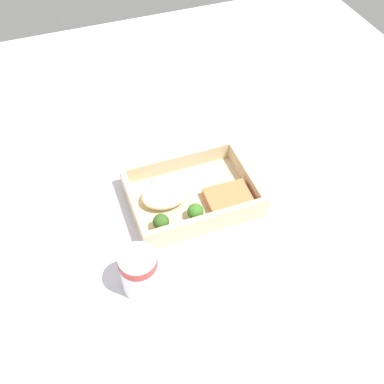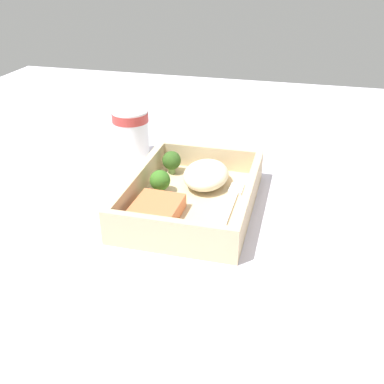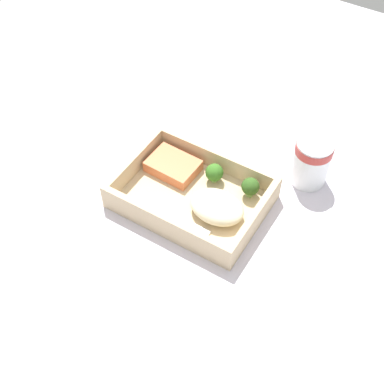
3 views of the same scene
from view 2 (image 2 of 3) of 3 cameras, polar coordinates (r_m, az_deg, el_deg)
The scene contains 10 objects.
ground_plane at distance 72.03cm, azimuth 0.00°, elevation -2.59°, with size 160.00×160.00×2.00cm, color silver.
takeout_tray at distance 71.22cm, azimuth 0.00°, elevation -1.48°, with size 26.36×19.01×1.20cm, color #CDB48B.
tray_rim at distance 69.93cm, azimuth 0.00°, elevation 0.39°, with size 26.36×19.01×4.07cm.
salmon_fillet at distance 65.91cm, azimuth -4.73°, elevation -2.53°, with size 9.24×6.78×2.26cm, color #D97143.
mashed_potatoes at distance 74.72cm, azimuth 1.79°, elevation 2.20°, with size 9.96×7.44×3.80cm, color beige.
broccoli_floret_1 at distance 72.50cm, azimuth -4.08°, elevation 1.45°, with size 3.36×3.36×3.86cm.
broccoli_floret_2 at distance 78.74cm, azimuth -2.61°, elevation 3.96°, with size 3.29×3.29×4.07cm.
fork at distance 69.83cm, azimuth 4.91°, elevation -1.48°, with size 15.82×2.24×0.44cm.
paper_cup at distance 87.50cm, azimuth -7.73°, elevation 7.61°, with size 6.92×6.92×9.55cm.
receipt_slip at distance 93.56cm, azimuth 0.70°, elevation 5.84°, with size 7.91×11.59×0.24cm, color white.
Camera 2 is at (-59.69, -15.41, 36.26)cm, focal length 42.00 mm.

